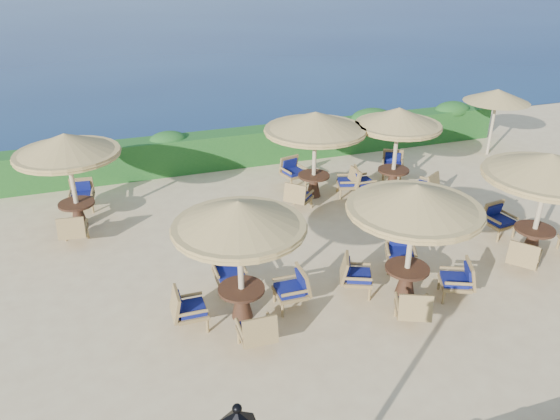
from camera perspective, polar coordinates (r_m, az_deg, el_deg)
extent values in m
plane|color=beige|center=(13.61, 8.29, -5.13)|extent=(120.00, 120.00, 0.00)
plane|color=#0B2048|center=(80.74, -15.93, 20.26)|extent=(160.00, 160.00, 0.00)
cube|color=#184C19|center=(19.40, -1.15, 6.88)|extent=(18.00, 0.90, 1.20)
cone|color=black|center=(5.17, -4.47, -20.90)|extent=(0.40, 0.40, 0.18)
cylinder|color=beige|center=(21.27, 21.28, 8.26)|extent=(0.10, 0.10, 2.20)
cone|color=#9E7F41|center=(21.00, 21.76, 11.05)|extent=(2.30, 2.30, 0.45)
cylinder|color=beige|center=(10.93, -4.14, -5.99)|extent=(0.12, 0.12, 2.40)
cone|color=#9E7F41|center=(10.35, -4.34, -0.45)|extent=(2.65, 2.65, 0.55)
cylinder|color=#9E7F41|center=(10.48, -4.29, -1.82)|extent=(2.60, 2.60, 0.14)
cylinder|color=#402416|center=(11.21, -4.05, -8.24)|extent=(0.96, 0.96, 0.06)
cone|color=#402416|center=(11.41, -4.00, -9.69)|extent=(0.44, 0.44, 0.64)
cylinder|color=beige|center=(11.89, 13.41, -3.84)|extent=(0.12, 0.12, 2.40)
cone|color=#9E7F41|center=(11.36, 14.02, 1.33)|extent=(2.84, 2.84, 0.55)
cylinder|color=#9E7F41|center=(11.48, 13.87, 0.06)|extent=(2.78, 2.78, 0.14)
cylinder|color=#402416|center=(12.15, 13.16, -5.96)|extent=(0.96, 0.96, 0.06)
cone|color=#402416|center=(12.34, 12.99, -7.34)|extent=(0.44, 0.44, 0.64)
cylinder|color=beige|center=(14.56, 25.47, -0.03)|extent=(0.12, 0.12, 2.40)
cone|color=#9E7F41|center=(14.13, 26.38, 4.26)|extent=(3.03, 3.03, 0.55)
cylinder|color=#9E7F41|center=(14.23, 26.16, 3.22)|extent=(2.97, 2.97, 0.14)
cylinder|color=#402416|center=(14.78, 25.09, -1.84)|extent=(0.96, 0.96, 0.06)
cone|color=#402416|center=(14.93, 24.84, -3.03)|extent=(0.44, 0.44, 0.64)
cylinder|color=beige|center=(15.49, -20.80, 2.37)|extent=(0.12, 0.12, 2.40)
cone|color=#9E7F41|center=(15.09, -21.50, 6.47)|extent=(2.73, 2.73, 0.55)
cylinder|color=#9E7F41|center=(15.18, -21.33, 5.48)|extent=(2.67, 2.67, 0.14)
cylinder|color=#402416|center=(15.69, -20.50, 0.63)|extent=(0.96, 0.96, 0.06)
cone|color=#402416|center=(15.84, -20.31, -0.51)|extent=(0.44, 0.44, 0.64)
cylinder|color=beige|center=(16.34, 3.61, 5.30)|extent=(0.12, 0.12, 2.40)
cone|color=#9E7F41|center=(15.96, 3.73, 9.26)|extent=(3.02, 3.02, 0.55)
cylinder|color=#9E7F41|center=(16.04, 3.70, 8.31)|extent=(2.96, 2.96, 0.14)
cylinder|color=#402416|center=(16.53, 3.56, 3.62)|extent=(0.96, 0.96, 0.06)
cone|color=#402416|center=(16.67, 3.52, 2.51)|extent=(0.44, 0.44, 0.64)
cylinder|color=beige|center=(17.09, 11.94, 5.72)|extent=(0.12, 0.12, 2.40)
cone|color=#9E7F41|center=(16.72, 12.31, 9.51)|extent=(2.61, 2.61, 0.55)
cylinder|color=#9E7F41|center=(16.80, 12.22, 8.60)|extent=(2.56, 2.56, 0.14)
cylinder|color=#402416|center=(17.27, 11.78, 4.11)|extent=(0.96, 0.96, 0.06)
cone|color=#402416|center=(17.40, 11.67, 3.04)|extent=(0.44, 0.44, 0.64)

